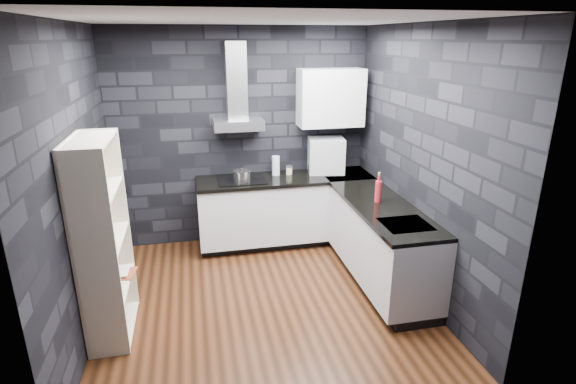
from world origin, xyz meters
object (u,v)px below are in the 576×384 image
object	(u,v)px
glass_vase	(276,166)
appliance_garage	(326,155)
bookshelf	(103,241)
utensil_crock	(311,169)
storage_jar	(289,171)
fruit_bowl	(102,239)
red_bottle	(378,192)
pot	(242,176)

from	to	relation	value
glass_vase	appliance_garage	distance (m)	0.66
bookshelf	utensil_crock	bearing A→B (deg)	20.76
bookshelf	storage_jar	bearing A→B (deg)	24.76
appliance_garage	glass_vase	bearing A→B (deg)	-172.71
fruit_bowl	red_bottle	bearing A→B (deg)	9.70
glass_vase	storage_jar	xyz separation A→B (m)	(0.17, -0.01, -0.07)
appliance_garage	fruit_bowl	world-z (taller)	appliance_garage
fruit_bowl	storage_jar	bearing A→B (deg)	39.59
red_bottle	pot	bearing A→B (deg)	143.31
storage_jar	fruit_bowl	bearing A→B (deg)	-140.41
pot	bookshelf	world-z (taller)	bookshelf
red_bottle	glass_vase	bearing A→B (deg)	126.09
utensil_crock	bookshelf	world-z (taller)	bookshelf
appliance_garage	bookshelf	bearing A→B (deg)	-138.04
appliance_garage	utensil_crock	bearing A→B (deg)	-169.30
glass_vase	storage_jar	distance (m)	0.18
appliance_garage	red_bottle	distance (m)	1.20
pot	bookshelf	bearing A→B (deg)	-134.41
glass_vase	fruit_bowl	distance (m)	2.47
storage_jar	bookshelf	world-z (taller)	bookshelf
pot	glass_vase	size ratio (longest dim) A/B	0.84
red_bottle	bookshelf	bearing A→B (deg)	-171.50
glass_vase	bookshelf	distance (m)	2.43
storage_jar	red_bottle	world-z (taller)	red_bottle
storage_jar	bookshelf	xyz separation A→B (m)	(-1.99, -1.59, -0.05)
appliance_garage	fruit_bowl	xyz separation A→B (m)	(-2.47, -1.64, -0.19)
glass_vase	red_bottle	size ratio (longest dim) A/B	1.06
pot	storage_jar	bearing A→B (deg)	17.31
glass_vase	red_bottle	bearing A→B (deg)	-53.91
glass_vase	bookshelf	bearing A→B (deg)	-138.69
glass_vase	appliance_garage	world-z (taller)	appliance_garage
glass_vase	bookshelf	xyz separation A→B (m)	(-1.82, -1.60, -0.12)
red_bottle	fruit_bowl	size ratio (longest dim) A/B	1.14
red_bottle	fruit_bowl	bearing A→B (deg)	-170.30
red_bottle	fruit_bowl	xyz separation A→B (m)	(-2.70, -0.46, -0.08)
utensil_crock	red_bottle	xyz separation A→B (m)	(0.41, -1.17, 0.05)
utensil_crock	glass_vase	bearing A→B (deg)	176.44
bookshelf	fruit_bowl	world-z (taller)	bookshelf
storage_jar	utensil_crock	world-z (taller)	utensil_crock
utensil_crock	red_bottle	bearing A→B (deg)	-70.47
utensil_crock	fruit_bowl	distance (m)	2.80
glass_vase	fruit_bowl	xyz separation A→B (m)	(-1.82, -1.66, -0.08)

